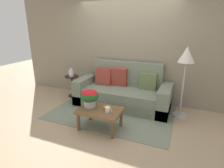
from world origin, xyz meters
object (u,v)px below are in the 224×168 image
(coffee_table, at_px, (100,112))
(potted_plant, at_px, (90,96))
(couch, at_px, (123,93))
(table_vase, at_px, (71,73))
(side_table, at_px, (72,82))
(floor_lamp, at_px, (186,60))
(coffee_mug, at_px, (108,110))
(snack_bowl, at_px, (107,107))

(coffee_table, xyz_separation_m, potted_plant, (-0.24, 0.05, 0.27))
(couch, distance_m, table_vase, 1.52)
(couch, height_order, side_table, couch)
(floor_lamp, bearing_deg, table_vase, 178.84)
(side_table, bearing_deg, floor_lamp, -1.46)
(coffee_table, xyz_separation_m, side_table, (-1.46, 1.23, 0.07))
(potted_plant, bearing_deg, table_vase, 136.20)
(couch, height_order, coffee_mug, couch)
(potted_plant, bearing_deg, couch, 77.16)
(side_table, xyz_separation_m, potted_plant, (1.22, -1.18, 0.20))
(couch, bearing_deg, floor_lamp, -2.45)
(side_table, distance_m, potted_plant, 1.71)
(couch, distance_m, snack_bowl, 1.15)
(couch, xyz_separation_m, table_vase, (-1.48, -0.00, 0.36))
(potted_plant, distance_m, table_vase, 1.69)
(coffee_mug, xyz_separation_m, table_vase, (-1.64, 1.25, 0.24))
(coffee_mug, height_order, table_vase, table_vase)
(potted_plant, bearing_deg, floor_lamp, 34.12)
(floor_lamp, distance_m, coffee_mug, 1.88)
(coffee_mug, distance_m, table_vase, 2.07)
(side_table, bearing_deg, potted_plant, -43.99)
(couch, bearing_deg, coffee_table, -91.18)
(coffee_table, height_order, potted_plant, potted_plant)
(floor_lamp, bearing_deg, side_table, 178.54)
(floor_lamp, xyz_separation_m, potted_plant, (-1.63, -1.11, -0.63))
(couch, distance_m, coffee_mug, 1.27)
(floor_lamp, xyz_separation_m, table_vase, (-2.85, 0.06, -0.55))
(side_table, height_order, potted_plant, potted_plant)
(potted_plant, relative_size, table_vase, 1.62)
(couch, xyz_separation_m, snack_bowl, (0.10, -1.14, 0.11))
(side_table, bearing_deg, coffee_mug, -37.64)
(couch, bearing_deg, potted_plant, -102.84)
(side_table, distance_m, snack_bowl, 1.96)
(floor_lamp, relative_size, coffee_mug, 11.19)
(coffee_table, bearing_deg, couch, 88.82)
(coffee_mug, distance_m, snack_bowl, 0.12)
(couch, bearing_deg, snack_bowl, -85.16)
(couch, xyz_separation_m, floor_lamp, (1.37, -0.06, 0.91))
(side_table, distance_m, coffee_mug, 2.08)
(coffee_table, bearing_deg, side_table, 140.02)
(couch, xyz_separation_m, potted_plant, (-0.27, -1.17, 0.29))
(potted_plant, height_order, table_vase, table_vase)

